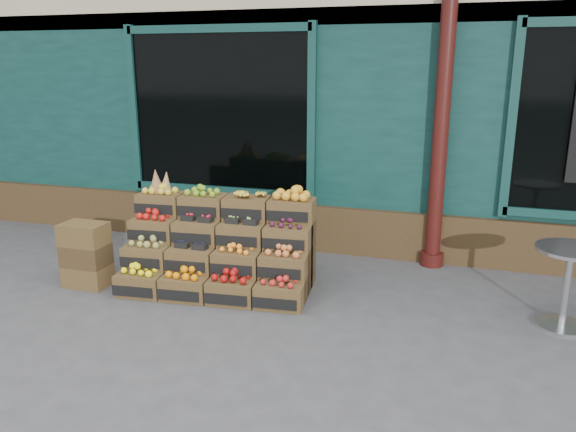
% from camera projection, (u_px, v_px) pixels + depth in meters
% --- Properties ---
extents(ground, '(60.00, 60.00, 0.00)m').
position_uv_depth(ground, '(286.00, 323.00, 5.27)').
color(ground, '#3E3E41').
rests_on(ground, ground).
extents(shop_facade, '(12.00, 6.24, 4.80)m').
position_uv_depth(shop_facade, '(379.00, 61.00, 9.34)').
color(shop_facade, '#0E312E').
rests_on(shop_facade, ground).
extents(crate_display, '(2.07, 1.16, 1.24)m').
position_uv_depth(crate_display, '(220.00, 252.00, 6.08)').
color(crate_display, '#4C381E').
rests_on(crate_display, ground).
extents(spare_crates, '(0.47, 0.33, 0.71)m').
position_uv_depth(spare_crates, '(86.00, 255.00, 6.09)').
color(spare_crates, '#4C381E').
rests_on(spare_crates, ground).
extents(bistro_table, '(0.62, 0.62, 0.78)m').
position_uv_depth(bistro_table, '(568.00, 278.00, 5.07)').
color(bistro_table, silver).
rests_on(bistro_table, ground).
extents(shopkeeper, '(0.93, 0.77, 2.20)m').
position_uv_depth(shopkeeper, '(249.00, 156.00, 7.88)').
color(shopkeeper, '#19582D').
rests_on(shopkeeper, ground).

